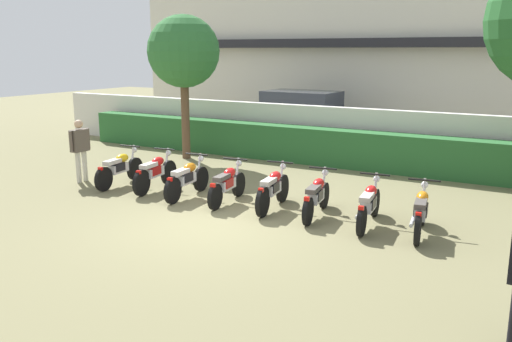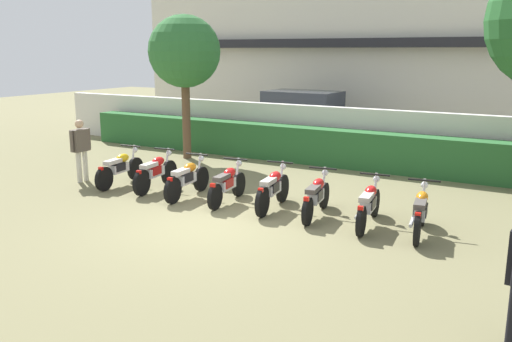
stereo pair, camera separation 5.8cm
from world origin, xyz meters
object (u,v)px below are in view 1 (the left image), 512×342
Objects in this scene: tree_near_inspector at (184,52)px; motorcycle_in_row_2 at (187,179)px; motorcycle_in_row_6 at (369,204)px; motorcycle_in_row_7 at (421,211)px; motorcycle_in_row_3 at (227,184)px; motorcycle_in_row_5 at (316,196)px; motorcycle_in_row_0 at (119,168)px; motorcycle_in_row_1 at (155,172)px; parked_car at (305,117)px; motorcycle_in_row_4 at (273,189)px; inspector_person at (80,146)px.

tree_near_inspector reaches higher than motorcycle_in_row_2.
motorcycle_in_row_7 is (1.01, -0.03, 0.01)m from motorcycle_in_row_6.
motorcycle_in_row_3 reaches higher than motorcycle_in_row_5.
motorcycle_in_row_1 is (1.10, 0.09, 0.01)m from motorcycle_in_row_0.
motorcycle_in_row_7 reaches higher than motorcycle_in_row_3.
parked_car reaches higher than motorcycle_in_row_4.
parked_car is at bearing 17.84° from motorcycle_in_row_5.
tree_near_inspector is 2.49× the size of motorcycle_in_row_3.
motorcycle_in_row_1 reaches higher than motorcycle_in_row_0.
parked_car is 5.65m from tree_near_inspector.
motorcycle_in_row_4 is 0.97× the size of motorcycle_in_row_6.
motorcycle_in_row_3 is 1.13m from motorcycle_in_row_4.
tree_near_inspector is at bearing 56.86° from motorcycle_in_row_7.
inspector_person reaches higher than motorcycle_in_row_5.
motorcycle_in_row_2 is (1.08, -0.14, -0.01)m from motorcycle_in_row_1.
motorcycle_in_row_5 is at bearing -61.73° from parked_car.
motorcycle_in_row_1 is 0.99× the size of motorcycle_in_row_2.
motorcycle_in_row_4 is (5.06, -3.61, -2.85)m from tree_near_inspector.
motorcycle_in_row_4 is (3.11, -8.35, -0.48)m from parked_car.
motorcycle_in_row_4 is 1.02m from motorcycle_in_row_5.
motorcycle_in_row_6 is 7.69m from inspector_person.
parked_car reaches higher than motorcycle_in_row_7.
motorcycle_in_row_0 is 1.05× the size of motorcycle_in_row_3.
motorcycle_in_row_4 is (3.28, -0.00, 0.00)m from motorcycle_in_row_1.
tree_near_inspector is 4.93m from motorcycle_in_row_1.
motorcycle_in_row_6 is at bearing 1.75° from inspector_person.
motorcycle_in_row_3 is at bearing -96.43° from motorcycle_in_row_0.
motorcycle_in_row_1 is at bearing -63.76° from tree_near_inspector.
motorcycle_in_row_3 is 4.42m from inspector_person.
parked_car is 10.53m from motorcycle_in_row_7.
parked_car is 8.55m from motorcycle_in_row_0.
motorcycle_in_row_2 is at bearing 84.00° from motorcycle_in_row_5.
parked_car is at bearing 67.64° from tree_near_inspector.
motorcycle_in_row_6 reaches higher than motorcycle_in_row_5.
tree_near_inspector is 2.32× the size of motorcycle_in_row_6.
tree_near_inspector reaches higher than motorcycle_in_row_7.
motorcycle_in_row_3 is at bearing -99.20° from motorcycle_in_row_1.
parked_car reaches higher than inspector_person.
motorcycle_in_row_2 is (0.91, -8.49, -0.49)m from parked_car.
motorcycle_in_row_1 is at bearing -92.10° from motorcycle_in_row_0.
motorcycle_in_row_6 is 1.01m from motorcycle_in_row_7.
motorcycle_in_row_1 is at bearing 81.10° from motorcycle_in_row_3.
motorcycle_in_row_6 reaches higher than motorcycle_in_row_3.
motorcycle_in_row_1 is 0.96× the size of motorcycle_in_row_6.
inspector_person reaches higher than motorcycle_in_row_3.
motorcycle_in_row_2 is 1.00× the size of motorcycle_in_row_5.
motorcycle_in_row_4 is at bearing 81.40° from motorcycle_in_row_6.
inspector_person reaches higher than motorcycle_in_row_1.
motorcycle_in_row_5 is at bearing 78.74° from motorcycle_in_row_7.
parked_car is at bearing 27.70° from motorcycle_in_row_7.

